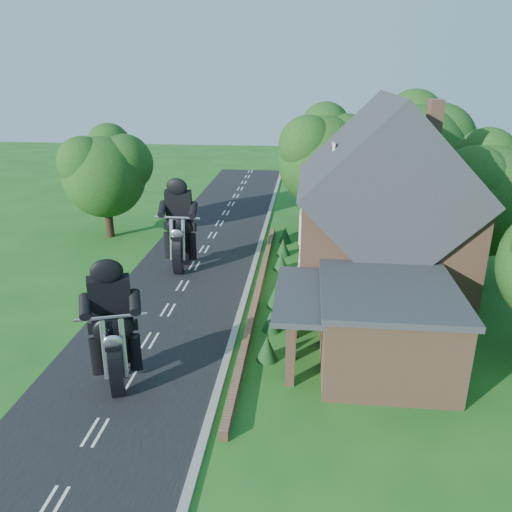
# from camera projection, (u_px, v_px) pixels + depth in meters

# --- Properties ---
(ground) EXTENTS (120.00, 120.00, 0.00)m
(ground) POSITION_uv_depth(u_px,v_px,m) (150.00, 341.00, 22.13)
(ground) COLOR #1B5718
(ground) RESTS_ON ground
(road) EXTENTS (7.00, 80.00, 0.02)m
(road) POSITION_uv_depth(u_px,v_px,m) (150.00, 340.00, 22.12)
(road) COLOR black
(road) RESTS_ON ground
(kerb) EXTENTS (0.30, 80.00, 0.12)m
(kerb) POSITION_uv_depth(u_px,v_px,m) (231.00, 344.00, 21.75)
(kerb) COLOR gray
(kerb) RESTS_ON ground
(garden_wall) EXTENTS (0.30, 22.00, 0.40)m
(garden_wall) POSITION_uv_depth(u_px,v_px,m) (258.00, 294.00, 26.29)
(garden_wall) COLOR #885E45
(garden_wall) RESTS_ON ground
(house) EXTENTS (9.54, 8.64, 10.24)m
(house) POSITION_uv_depth(u_px,v_px,m) (382.00, 216.00, 25.16)
(house) COLOR #885E45
(house) RESTS_ON ground
(annex) EXTENTS (7.05, 5.94, 3.44)m
(annex) POSITION_uv_depth(u_px,v_px,m) (382.00, 325.00, 19.80)
(annex) COLOR #885E45
(annex) RESTS_ON ground
(tree_house_right) EXTENTS (6.51, 6.00, 8.40)m
(tree_house_right) POSITION_uv_depth(u_px,v_px,m) (494.00, 191.00, 26.70)
(tree_house_right) COLOR black
(tree_house_right) RESTS_ON ground
(tree_behind_house) EXTENTS (7.81, 7.20, 10.08)m
(tree_behind_house) POSITION_uv_depth(u_px,v_px,m) (420.00, 149.00, 33.58)
(tree_behind_house) COLOR black
(tree_behind_house) RESTS_ON ground
(tree_behind_left) EXTENTS (6.94, 6.40, 9.16)m
(tree_behind_left) POSITION_uv_depth(u_px,v_px,m) (329.00, 153.00, 35.25)
(tree_behind_left) COLOR black
(tree_behind_left) RESTS_ON ground
(tree_far_road) EXTENTS (6.08, 5.60, 7.84)m
(tree_far_road) POSITION_uv_depth(u_px,v_px,m) (110.00, 169.00, 34.22)
(tree_far_road) COLOR black
(tree_far_road) RESTS_ON ground
(shrub_a) EXTENTS (0.90, 0.90, 1.10)m
(shrub_a) POSITION_uv_depth(u_px,v_px,m) (267.00, 348.00, 20.49)
(shrub_a) COLOR #103414
(shrub_a) RESTS_ON ground
(shrub_b) EXTENTS (0.90, 0.90, 1.10)m
(shrub_b) POSITION_uv_depth(u_px,v_px,m) (272.00, 320.00, 22.81)
(shrub_b) COLOR #103414
(shrub_b) RESTS_ON ground
(shrub_c) EXTENTS (0.90, 0.90, 1.10)m
(shrub_c) POSITION_uv_depth(u_px,v_px,m) (275.00, 296.00, 25.14)
(shrub_c) COLOR #103414
(shrub_c) RESTS_ON ground
(shrub_d) EXTENTS (0.90, 0.90, 1.10)m
(shrub_d) POSITION_uv_depth(u_px,v_px,m) (281.00, 261.00, 29.79)
(shrub_d) COLOR #103414
(shrub_d) RESTS_ON ground
(shrub_e) EXTENTS (0.90, 0.90, 1.10)m
(shrub_e) POSITION_uv_depth(u_px,v_px,m) (283.00, 247.00, 32.12)
(shrub_e) COLOR #103414
(shrub_e) RESTS_ON ground
(shrub_f) EXTENTS (0.90, 0.90, 1.10)m
(shrub_f) POSITION_uv_depth(u_px,v_px,m) (285.00, 235.00, 34.45)
(shrub_f) COLOR #103414
(shrub_f) RESTS_ON ground
(motorcycle_lead) EXTENTS (0.93, 1.73, 1.57)m
(motorcycle_lead) POSITION_uv_depth(u_px,v_px,m) (118.00, 368.00, 18.71)
(motorcycle_lead) COLOR black
(motorcycle_lead) RESTS_ON ground
(motorcycle_follow) EXTENTS (0.50, 1.81, 1.67)m
(motorcycle_follow) POSITION_uv_depth(u_px,v_px,m) (182.00, 257.00, 29.65)
(motorcycle_follow) COLOR black
(motorcycle_follow) RESTS_ON ground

